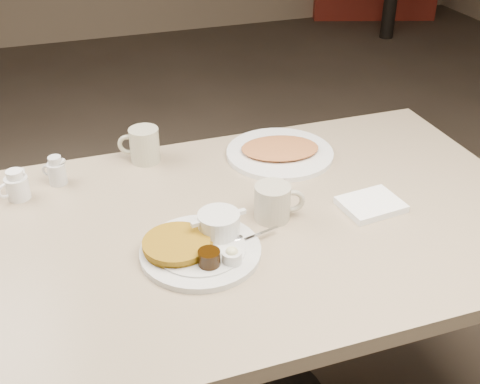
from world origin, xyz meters
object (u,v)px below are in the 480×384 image
object	(u,v)px
creamer_left	(17,186)
creamer_right	(57,171)
diner_table	(242,274)
main_plate	(201,243)
coffee_mug_far	(144,145)
coffee_mug_near	(274,202)
hash_plate	(280,152)

from	to	relation	value
creamer_left	creamer_right	distance (m)	0.11
diner_table	main_plate	world-z (taller)	main_plate
coffee_mug_far	creamer_left	distance (m)	0.36
coffee_mug_near	hash_plate	xyz separation A→B (m)	(0.14, 0.29, -0.03)
creamer_left	hash_plate	bearing A→B (deg)	-0.28
main_plate	creamer_right	distance (m)	0.50
main_plate	creamer_left	xyz separation A→B (m)	(-0.39, 0.37, 0.01)
creamer_left	main_plate	bearing A→B (deg)	-43.69
main_plate	coffee_mug_far	distance (m)	0.46
main_plate	coffee_mug_far	world-z (taller)	coffee_mug_far
coffee_mug_near	creamer_left	bearing A→B (deg)	153.39
main_plate	coffee_mug_near	size ratio (longest dim) A/B	2.62
coffee_mug_far	hash_plate	bearing A→B (deg)	-14.38
diner_table	creamer_right	size ratio (longest dim) A/B	18.75
coffee_mug_near	creamer_left	xyz separation A→B (m)	(-0.59, 0.30, -0.01)
main_plate	creamer_right	bearing A→B (deg)	124.48
main_plate	creamer_right	xyz separation A→B (m)	(-0.28, 0.41, 0.01)
diner_table	hash_plate	xyz separation A→B (m)	(0.21, 0.28, 0.18)
main_plate	coffee_mug_near	distance (m)	0.22
coffee_mug_far	hash_plate	xyz separation A→B (m)	(0.38, -0.10, -0.04)
coffee_mug_far	creamer_right	world-z (taller)	coffee_mug_far
main_plate	coffee_mug_far	bearing A→B (deg)	94.83
creamer_right	hash_plate	bearing A→B (deg)	-4.41
coffee_mug_near	creamer_right	xyz separation A→B (m)	(-0.49, 0.34, -0.01)
creamer_right	hash_plate	xyz separation A→B (m)	(0.62, -0.05, -0.02)
coffee_mug_near	coffee_mug_far	bearing A→B (deg)	121.98
creamer_left	creamer_right	size ratio (longest dim) A/B	1.04
main_plate	hash_plate	size ratio (longest dim) A/B	0.94
main_plate	coffee_mug_far	xyz separation A→B (m)	(-0.04, 0.46, 0.03)
creamer_left	hash_plate	distance (m)	0.72
main_plate	creamer_right	size ratio (longest dim) A/B	4.33
diner_table	coffee_mug_near	size ratio (longest dim) A/B	11.32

